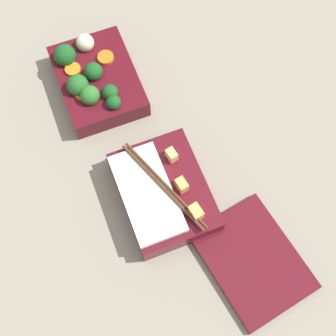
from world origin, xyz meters
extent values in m
plane|color=gray|center=(0.00, 0.00, 0.00)|extent=(3.00, 3.00, 0.00)
cube|color=#510F19|center=(-0.13, -0.03, 0.02)|extent=(0.20, 0.15, 0.04)
sphere|color=#19511E|center=(-0.08, -0.02, 0.05)|extent=(0.03, 0.03, 0.03)
sphere|color=#19511E|center=(-0.19, -0.07, 0.06)|extent=(0.04, 0.04, 0.04)
sphere|color=#19511E|center=(-0.13, -0.03, 0.05)|extent=(0.04, 0.04, 0.04)
sphere|color=#2D7028|center=(-0.08, -0.06, 0.05)|extent=(0.04, 0.04, 0.04)
sphere|color=#236023|center=(-0.11, -0.07, 0.06)|extent=(0.04, 0.04, 0.04)
sphere|color=#19511E|center=(-0.06, -0.02, 0.05)|extent=(0.03, 0.03, 0.03)
cylinder|color=orange|center=(-0.16, 0.00, 0.05)|extent=(0.04, 0.04, 0.01)
cylinder|color=orange|center=(-0.16, -0.07, 0.05)|extent=(0.04, 0.04, 0.01)
cylinder|color=orange|center=(-0.10, -0.07, 0.05)|extent=(0.04, 0.04, 0.01)
sphere|color=beige|center=(-0.20, -0.03, 0.05)|extent=(0.04, 0.04, 0.04)
cube|color=#510F19|center=(0.14, 0.01, 0.02)|extent=(0.20, 0.15, 0.04)
cube|color=white|center=(0.14, -0.02, 0.05)|extent=(0.17, 0.09, 0.01)
cube|color=#EAB266|center=(0.09, 0.04, 0.05)|extent=(0.02, 0.02, 0.02)
cube|color=#F4A356|center=(0.15, 0.04, 0.06)|extent=(0.03, 0.02, 0.02)
cube|color=#F4A356|center=(0.20, 0.04, 0.06)|extent=(0.03, 0.02, 0.03)
cylinder|color=#56331E|center=(0.14, 0.01, 0.06)|extent=(0.20, 0.08, 0.01)
cylinder|color=#56331E|center=(0.14, 0.01, 0.06)|extent=(0.20, 0.08, 0.01)
cube|color=#510F19|center=(0.30, 0.11, 0.01)|extent=(0.22, 0.18, 0.01)
camera|label=1|loc=(0.40, -0.09, 0.81)|focal=50.00mm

